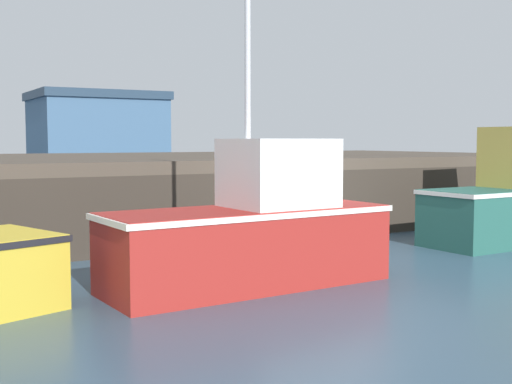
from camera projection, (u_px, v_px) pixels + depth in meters
The scene contains 6 objects.
ground at pixel (333, 259), 12.11m from camera, with size 120.00×160.00×0.10m.
pier at pixel (265, 165), 17.81m from camera, with size 14.74×8.97×1.72m.
fishing_boat_near_right at pixel (254, 230), 9.58m from camera, with size 4.34×1.69×4.42m.
fishing_boat_mid at pixel (507, 202), 13.55m from camera, with size 3.66×1.61×2.39m.
warehouse at pixel (97, 133), 41.69m from camera, with size 7.74×6.61×5.11m.
mooring_buoy_foreground at pixel (220, 260), 9.96m from camera, with size 0.57×0.57×0.71m.
Camera 1 is at (-7.16, -9.70, 2.11)m, focal length 46.46 mm.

